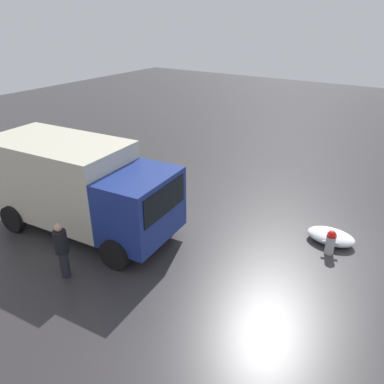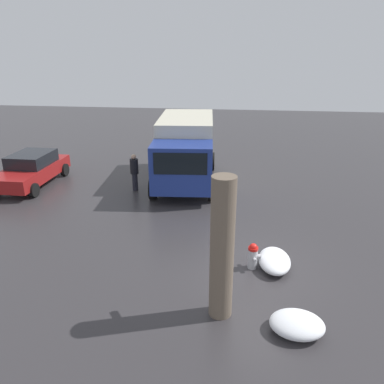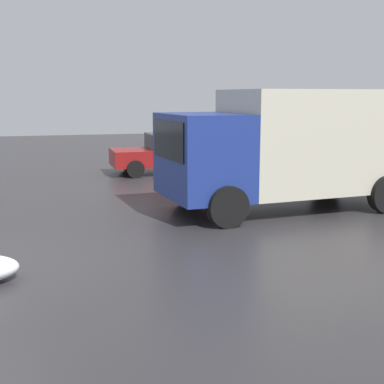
% 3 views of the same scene
% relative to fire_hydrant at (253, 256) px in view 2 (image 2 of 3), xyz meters
% --- Properties ---
extents(ground_plane, '(60.00, 60.00, 0.00)m').
position_rel_fire_hydrant_xyz_m(ground_plane, '(-0.00, 0.00, -0.39)').
color(ground_plane, '#333033').
extents(fire_hydrant, '(0.47, 0.38, 0.77)m').
position_rel_fire_hydrant_xyz_m(fire_hydrant, '(0.00, 0.00, 0.00)').
color(fire_hydrant, '#B7B7BC').
rests_on(fire_hydrant, ground_plane).
extents(tree_trunk, '(0.82, 0.54, 3.39)m').
position_rel_fire_hydrant_xyz_m(tree_trunk, '(-2.06, 0.80, 1.32)').
color(tree_trunk, '#6B5B4C').
rests_on(tree_trunk, ground_plane).
extents(delivery_truck, '(6.37, 3.09, 2.90)m').
position_rel_fire_hydrant_xyz_m(delivery_truck, '(7.21, 2.93, 1.19)').
color(delivery_truck, navy).
rests_on(delivery_truck, ground_plane).
extents(pedestrian, '(0.35, 0.35, 1.62)m').
position_rel_fire_hydrant_xyz_m(pedestrian, '(5.69, 4.96, 0.49)').
color(pedestrian, '#23232D').
rests_on(pedestrian, ground_plane).
extents(parked_car, '(4.23, 2.00, 1.43)m').
position_rel_fire_hydrant_xyz_m(parked_car, '(5.86, 9.82, 0.34)').
color(parked_car, maroon).
rests_on(parked_car, ground_plane).
extents(snow_pile_by_hydrant, '(1.44, 0.90, 0.40)m').
position_rel_fire_hydrant_xyz_m(snow_pile_by_hydrant, '(0.12, -0.62, -0.19)').
color(snow_pile_by_hydrant, white).
rests_on(snow_pile_by_hydrant, ground_plane).
extents(snow_pile_curbside, '(0.99, 1.20, 0.38)m').
position_rel_fire_hydrant_xyz_m(snow_pile_curbside, '(-2.48, -0.90, -0.20)').
color(snow_pile_curbside, white).
rests_on(snow_pile_curbside, ground_plane).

